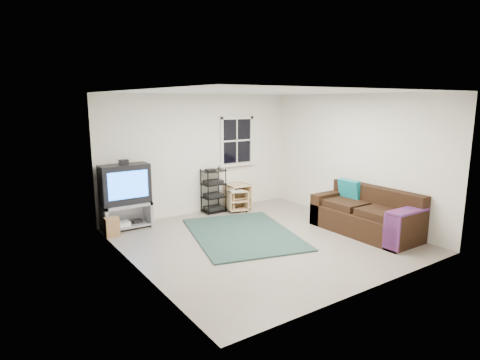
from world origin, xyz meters
TOP-DOWN VIEW (x-y plane):
  - room at (0.95, 2.27)m, footprint 4.60×4.62m
  - tv_unit at (-1.79, 2.05)m, footprint 0.92×0.46m
  - av_rack at (0.21, 2.10)m, footprint 0.49×0.36m
  - side_table_left at (0.80, 2.05)m, footprint 0.51×0.51m
  - side_table_right at (0.69, 1.91)m, footprint 0.53×0.53m
  - sofa at (1.86, -0.75)m, footprint 0.90×2.03m
  - shag_rug at (-0.12, 0.47)m, footprint 2.37×2.84m
  - paper_bag at (-2.17, 1.73)m, footprint 0.26×0.17m

SIDE VIEW (x-z plane):
  - shag_rug at x=-0.12m, z-range 0.00..0.03m
  - paper_bag at x=-2.17m, z-range 0.00..0.36m
  - side_table_right at x=0.69m, z-range 0.03..0.53m
  - side_table_left at x=0.80m, z-range 0.02..0.59m
  - sofa at x=1.86m, z-range -0.14..0.79m
  - av_rack at x=0.21m, z-range -0.06..0.92m
  - tv_unit at x=-1.79m, z-range 0.07..1.43m
  - room at x=0.95m, z-range -0.82..3.78m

